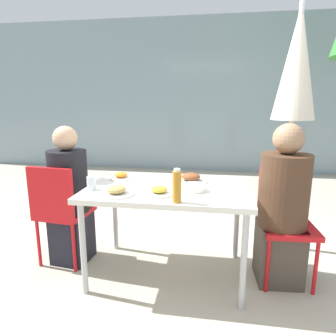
{
  "coord_description": "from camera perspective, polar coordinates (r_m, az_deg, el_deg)",
  "views": [
    {
      "loc": [
        0.35,
        -2.22,
        1.39
      ],
      "look_at": [
        0.0,
        0.0,
        0.9
      ],
      "focal_mm": 32.0,
      "sensor_mm": 36.0,
      "label": 1
    }
  ],
  "objects": [
    {
      "name": "plate_0",
      "position": [
        2.48,
        4.39,
        -2.01
      ],
      "size": [
        0.28,
        0.28,
        0.08
      ],
      "color": "white",
      "rests_on": "dining_table"
    },
    {
      "name": "drinking_cup",
      "position": [
        2.31,
        -14.35,
        -2.84
      ],
      "size": [
        0.07,
        0.07,
        0.1
      ],
      "color": "silver",
      "rests_on": "dining_table"
    },
    {
      "name": "plate_3",
      "position": [
        2.16,
        -9.8,
        -4.42
      ],
      "size": [
        0.25,
        0.25,
        0.07
      ],
      "color": "white",
      "rests_on": "dining_table"
    },
    {
      "name": "salad_bowl",
      "position": [
        2.24,
        4.86,
        -3.73
      ],
      "size": [
        0.19,
        0.19,
        0.05
      ],
      "color": "white",
      "rests_on": "dining_table"
    },
    {
      "name": "plate_2",
      "position": [
        2.14,
        -1.72,
        -4.46
      ],
      "size": [
        0.21,
        0.21,
        0.06
      ],
      "color": "white",
      "rests_on": "dining_table"
    },
    {
      "name": "chair_right",
      "position": [
        2.57,
        21.47,
        -8.22
      ],
      "size": [
        0.42,
        0.42,
        0.89
      ],
      "rotation": [
        0.0,
        0.0,
        -3.09
      ],
      "color": "red",
      "rests_on": "ground"
    },
    {
      "name": "bottle",
      "position": [
        1.95,
        1.72,
        -3.5
      ],
      "size": [
        0.06,
        0.06,
        0.23
      ],
      "color": "#B7751E",
      "rests_on": "dining_table"
    },
    {
      "name": "person_left",
      "position": [
        2.74,
        -18.22,
        -5.67
      ],
      "size": [
        0.33,
        0.33,
        1.2
      ],
      "rotation": [
        0.0,
        0.0,
        -0.1
      ],
      "color": "black",
      "rests_on": "ground"
    },
    {
      "name": "plate_1",
      "position": [
        2.6,
        -8.94,
        -1.6
      ],
      "size": [
        0.2,
        0.2,
        0.06
      ],
      "color": "white",
      "rests_on": "dining_table"
    },
    {
      "name": "ground_plane",
      "position": [
        2.64,
        0.0,
        -19.38
      ],
      "size": [
        24.0,
        24.0,
        0.0
      ],
      "primitive_type": "plane",
      "color": "#B2A893"
    },
    {
      "name": "dining_table",
      "position": [
        2.35,
        0.0,
        -5.09
      ],
      "size": [
        1.25,
        0.83,
        0.75
      ],
      "color": "silver",
      "rests_on": "ground"
    },
    {
      "name": "person_right",
      "position": [
        2.46,
        20.95,
        -7.53
      ],
      "size": [
        0.37,
        0.37,
        1.25
      ],
      "rotation": [
        0.0,
        0.0,
        -3.09
      ],
      "color": "#473D33",
      "rests_on": "ground"
    },
    {
      "name": "chair_left",
      "position": [
        2.72,
        -19.96,
        -6.98
      ],
      "size": [
        0.44,
        0.44,
        0.89
      ],
      "rotation": [
        0.0,
        0.0,
        -0.1
      ],
      "color": "red",
      "rests_on": "ground"
    },
    {
      "name": "building_facade",
      "position": [
        6.23,
        5.89,
        13.37
      ],
      "size": [
        10.0,
        0.2,
        3.0
      ],
      "color": "gray",
      "rests_on": "ground"
    },
    {
      "name": "closed_umbrella",
      "position": [
        2.94,
        23.21,
        16.17
      ],
      "size": [
        0.37,
        0.37,
        2.21
      ],
      "color": "#333333",
      "rests_on": "ground"
    }
  ]
}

